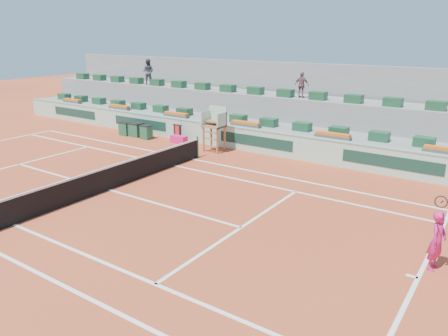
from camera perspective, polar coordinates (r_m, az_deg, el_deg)
The scene contains 19 objects.
ground at distance 18.48m, azimuth -14.79°, elevation -2.78°, with size 90.00×90.00×0.00m, color #A73D20.
seating_tier_lower at distance 26.23m, azimuth 2.93°, elevation 5.03°, with size 36.00×4.00×1.20m, color gray.
seating_tier_upper at distance 27.45m, azimuth 4.71°, elevation 7.04°, with size 36.00×2.40×2.60m, color gray.
stadium_back_wall at distance 28.69m, azimuth 6.37°, elevation 9.25°, with size 36.00×0.40×4.40m, color gray.
player_bag at distance 25.51m, azimuth -5.92°, elevation 3.73°, with size 0.98×0.44×0.44m, color #D51B71.
spectator_left at distance 32.11m, azimuth -9.89°, elevation 12.28°, with size 0.87×0.68×1.78m, color #4A4B57.
spectator_mid at distance 25.44m, azimuth 10.12°, elevation 10.63°, with size 0.85×0.35×1.45m, color #764E57.
court_lines at distance 18.48m, azimuth -14.80°, elevation -2.77°, with size 23.89×11.09×0.01m.
tennis_net at distance 18.31m, azimuth -14.92°, elevation -1.23°, with size 0.10×11.97×1.10m.
advertising_hoarding at distance 24.40m, azimuth 0.25°, elevation 4.20°, with size 36.00×0.34×1.26m.
umpire_chair at distance 23.42m, azimuth -1.17°, elevation 5.92°, with size 1.10×0.90×2.40m.
seat_row_lower at distance 25.32m, azimuth 1.88°, elevation 6.49°, with size 32.90×0.60×0.44m.
seat_row_upper at distance 26.70m, azimuth 4.14°, elevation 10.06°, with size 32.90×0.60×0.44m.
flower_planters at distance 25.52m, azimuth -1.95°, elevation 6.38°, with size 26.80×0.36×0.28m.
drink_cooler_a at distance 26.77m, azimuth -10.11°, elevation 4.65°, with size 0.63×0.55×0.84m.
drink_cooler_b at distance 27.58m, azimuth -11.39°, elevation 4.94°, with size 0.84×0.72×0.84m.
drink_cooler_c at distance 28.02m, azimuth -12.72°, elevation 5.05°, with size 0.72×0.62×0.84m.
towel_rack at distance 25.78m, azimuth -6.10°, elevation 4.75°, with size 0.64×0.11×1.03m.
tennis_player at distance 13.13m, azimuth 26.09°, elevation -8.50°, with size 0.52×0.90×2.28m.
Camera 1 is at (13.37, -11.17, 6.16)m, focal length 35.00 mm.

